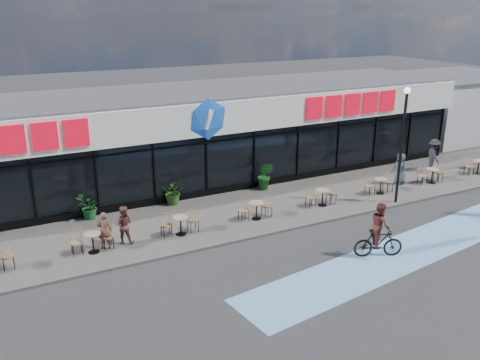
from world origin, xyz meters
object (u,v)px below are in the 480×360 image
object	(u,v)px
lamp_post	(402,136)
cyclist_a	(379,235)
patron_right	(123,225)
pedestrian_a	(400,169)
patron_left	(105,230)
potted_plant_left	(89,207)
potted_plant_right	(265,176)
pedestrian_b	(433,155)
potted_plant_mid	(173,192)

from	to	relation	value
lamp_post	cyclist_a	xyz separation A→B (m)	(-4.23, -3.57, -2.33)
patron_right	pedestrian_a	world-z (taller)	pedestrian_a
lamp_post	patron_left	xyz separation A→B (m)	(-12.79, 1.30, -2.37)
potted_plant_left	pedestrian_a	distance (m)	14.90
lamp_post	pedestrian_a	distance (m)	3.51
patron_left	patron_right	distance (m)	0.75
potted_plant_right	pedestrian_a	bearing A→B (deg)	-20.20
pedestrian_b	pedestrian_a	bearing A→B (deg)	129.08
lamp_post	pedestrian_a	size ratio (longest dim) A/B	3.27
potted_plant_left	potted_plant_mid	size ratio (longest dim) A/B	0.91
potted_plant_left	lamp_post	bearing A→B (deg)	-18.88
potted_plant_right	pedestrian_a	xyz separation A→B (m)	(6.36, -2.34, 0.11)
patron_right	potted_plant_left	bearing A→B (deg)	-52.33
cyclist_a	pedestrian_a	bearing A→B (deg)	41.32
pedestrian_a	pedestrian_b	xyz separation A→B (m)	(3.14, 0.81, 0.08)
lamp_post	pedestrian_b	distance (m)	6.12
patron_left	potted_plant_right	bearing A→B (deg)	-146.23
potted_plant_right	patron_right	size ratio (longest dim) A/B	0.94
lamp_post	potted_plant_mid	size ratio (longest dim) A/B	4.52
potted_plant_mid	pedestrian_b	bearing A→B (deg)	-7.13
lamp_post	patron_right	distance (m)	12.37
patron_left	cyclist_a	distance (m)	9.85
pedestrian_b	potted_plant_mid	bearing A→B (deg)	107.47
cyclist_a	patron_left	bearing A→B (deg)	150.36
potted_plant_mid	cyclist_a	world-z (taller)	cyclist_a
potted_plant_left	potted_plant_mid	xyz separation A→B (m)	(3.73, 0.05, 0.05)
patron_right	pedestrian_b	xyz separation A→B (m)	(17.12, 1.20, 0.14)
patron_left	lamp_post	bearing A→B (deg)	-171.03
potted_plant_mid	patron_right	bearing A→B (deg)	-135.63
patron_left	pedestrian_a	bearing A→B (deg)	-163.14
potted_plant_left	potted_plant_mid	bearing A→B (deg)	0.73
cyclist_a	potted_plant_mid	bearing A→B (deg)	121.04
patron_left	cyclist_a	xyz separation A→B (m)	(8.56, -4.87, 0.04)
potted_plant_left	pedestrian_a	size ratio (longest dim) A/B	0.66
patron_right	potted_plant_mid	bearing A→B (deg)	-111.53
cyclist_a	patron_right	bearing A→B (deg)	147.32
lamp_post	cyclist_a	size ratio (longest dim) A/B	2.53
patron_right	pedestrian_a	size ratio (longest dim) A/B	0.93
potted_plant_mid	potted_plant_right	size ratio (longest dim) A/B	0.83
potted_plant_right	patron_left	size ratio (longest dim) A/B	0.96
patron_right	cyclist_a	bearing A→B (deg)	171.42
pedestrian_b	potted_plant_right	bearing A→B (deg)	105.45
lamp_post	patron_right	size ratio (longest dim) A/B	3.52
lamp_post	pedestrian_a	bearing A→B (deg)	43.64
potted_plant_left	potted_plant_mid	distance (m)	3.73
potted_plant_right	cyclist_a	world-z (taller)	cyclist_a
potted_plant_right	potted_plant_left	bearing A→B (deg)	178.73
potted_plant_left	patron_left	distance (m)	3.07
potted_plant_left	pedestrian_b	distance (m)	17.90
cyclist_a	potted_plant_right	bearing A→B (deg)	91.55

